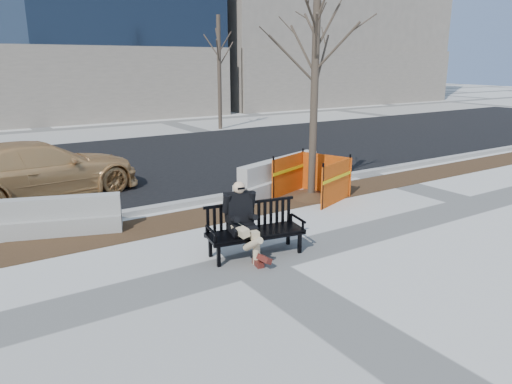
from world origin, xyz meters
TOP-DOWN VIEW (x-y plane):
  - ground at (0.00, 0.00)m, footprint 120.00×120.00m
  - mulch_strip at (0.00, 2.60)m, footprint 40.00×1.20m
  - asphalt_street at (0.00, 8.80)m, footprint 60.00×10.40m
  - curb at (0.00, 3.55)m, footprint 60.00×0.25m
  - bench at (0.25, 0.26)m, footprint 1.77×0.89m
  - seated_man at (0.03, 0.34)m, footprint 0.70×1.00m
  - tree_fence at (3.29, 2.47)m, footprint 2.73×2.73m
  - sedan at (-2.21, 6.02)m, footprint 5.08×2.87m
  - jersey_barrier_left at (-2.48, 3.20)m, footprint 2.61×1.32m
  - jersey_barrier_right at (3.04, 3.44)m, footprint 3.01×1.52m
  - far_tree_right at (7.40, 14.53)m, footprint 2.58×2.58m

SIDE VIEW (x-z plane):
  - ground at x=0.00m, z-range 0.00..0.00m
  - bench at x=0.25m, z-range -0.45..0.45m
  - seated_man at x=0.03m, z-range -0.65..0.65m
  - tree_fence at x=3.29m, z-range -2.65..2.65m
  - sedan at x=-2.21m, z-range -0.69..0.69m
  - jersey_barrier_left at x=-2.48m, z-range -0.37..0.37m
  - jersey_barrier_right at x=3.04m, z-range -0.43..0.43m
  - far_tree_right at x=7.40m, z-range -2.86..2.86m
  - asphalt_street at x=0.00m, z-range 0.00..0.01m
  - mulch_strip at x=0.00m, z-range -0.01..0.01m
  - curb at x=0.00m, z-range 0.00..0.12m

